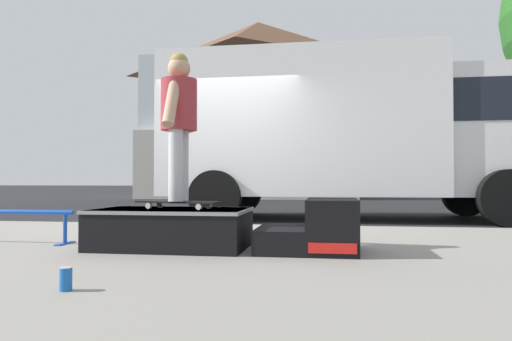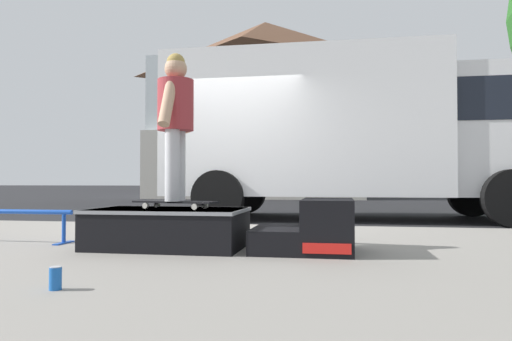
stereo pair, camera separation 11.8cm
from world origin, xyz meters
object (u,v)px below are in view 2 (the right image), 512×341
Objects in this scene: kicker_ramp at (312,230)px; skateboard at (175,202)px; skate_box at (168,227)px; skater_kid at (176,114)px; soda_can at (55,278)px; box_truck at (356,129)px.

kicker_ramp is 1.23m from skateboard.
skater_kid is (0.06, 0.01, 1.00)m from skate_box.
kicker_ramp is 6.61× the size of soda_can.
skater_kid reaches higher than kicker_ramp.
skateboard is (-1.21, 0.01, 0.22)m from kicker_ramp.
skateboard is at bearing 104.04° from skater_kid.
skateboard is at bearing -109.14° from box_truck.
skateboard is 0.61× the size of skater_kid.
skate_box is at bearing -166.40° from skateboard.
box_truck reaches higher than kicker_ramp.
kicker_ramp is at bearing -0.02° from skate_box.
box_truck reaches higher than skate_box.
skater_kid is (0.00, -0.00, 0.79)m from skateboard.
skate_box is 5.57m from box_truck.
skateboard is (0.06, 0.01, 0.22)m from skate_box.
skater_kid is at bearing -109.14° from box_truck.
skateboard is at bearing 179.30° from kicker_ramp.
skateboard reaches higher than skate_box.
skateboard is at bearing 13.60° from skate_box.
skate_box is 1.27m from kicker_ramp.
kicker_ramp reaches higher than skate_box.
kicker_ramp is 2.10m from soda_can.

